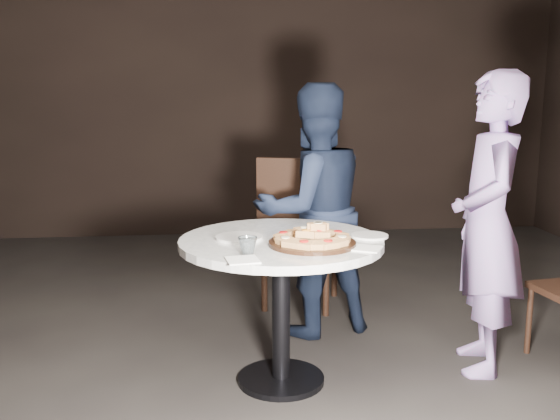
% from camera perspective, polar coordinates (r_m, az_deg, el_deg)
% --- Properties ---
extents(floor, '(7.00, 7.00, 0.00)m').
position_cam_1_polar(floor, '(3.14, 2.39, -16.22)').
color(floor, black).
rests_on(floor, ground).
extents(table, '(1.11, 1.11, 0.73)m').
position_cam_1_polar(table, '(3.01, 0.10, -5.16)').
color(table, black).
rests_on(table, ground).
extents(serving_board, '(0.45, 0.45, 0.02)m').
position_cam_1_polar(serving_board, '(2.85, 2.96, -3.05)').
color(serving_board, black).
rests_on(serving_board, table).
extents(focaccia_pile, '(0.36, 0.36, 0.10)m').
position_cam_1_polar(focaccia_pile, '(2.85, 3.04, -2.36)').
color(focaccia_pile, '#B67E46').
rests_on(focaccia_pile, serving_board).
extents(plate_left, '(0.28, 0.28, 0.01)m').
position_cam_1_polar(plate_left, '(2.98, -3.76, -2.52)').
color(plate_left, white).
rests_on(plate_left, table).
extents(plate_right, '(0.20, 0.20, 0.01)m').
position_cam_1_polar(plate_right, '(3.05, 8.19, -2.34)').
color(plate_right, white).
rests_on(plate_right, table).
extents(water_glass, '(0.11, 0.11, 0.08)m').
position_cam_1_polar(water_glass, '(2.69, -2.98, -3.27)').
color(water_glass, silver).
rests_on(water_glass, table).
extents(napkin_near, '(0.15, 0.15, 0.01)m').
position_cam_1_polar(napkin_near, '(2.59, -3.45, -4.59)').
color(napkin_near, white).
rests_on(napkin_near, table).
extents(napkin_far, '(0.17, 0.17, 0.01)m').
position_cam_1_polar(napkin_far, '(2.81, 7.90, -3.49)').
color(napkin_far, white).
rests_on(napkin_far, table).
extents(chair_far, '(0.61, 0.62, 1.02)m').
position_cam_1_polar(chair_far, '(4.07, 1.66, -1.11)').
color(chair_far, black).
rests_on(chair_far, ground).
extents(diner_navy, '(0.85, 0.75, 1.48)m').
position_cam_1_polar(diner_navy, '(3.66, 3.00, -0.06)').
color(diner_navy, '#141D31').
rests_on(diner_navy, ground).
extents(diner_teal, '(0.48, 0.62, 1.53)m').
position_cam_1_polar(diner_teal, '(3.32, 18.46, -1.22)').
color(diner_teal, '#866FAD').
rests_on(diner_teal, ground).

